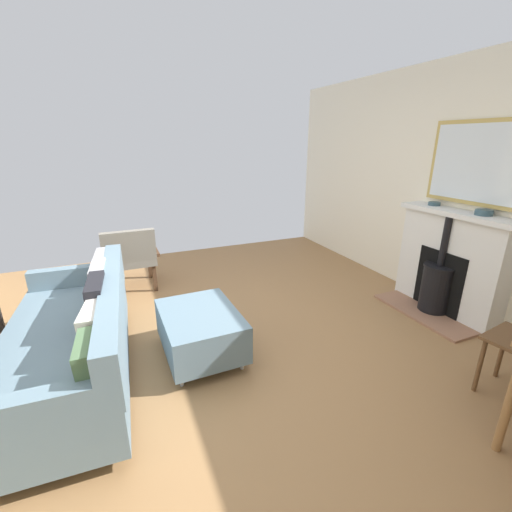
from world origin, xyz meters
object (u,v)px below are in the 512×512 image
at_px(mantel_bowl_far, 484,212).
at_px(sofa, 76,338).
at_px(ottoman, 200,329).
at_px(armchair_accent, 129,255).
at_px(fireplace, 447,268).
at_px(mantel_bowl_near, 434,203).

height_order(mantel_bowl_far, sofa, mantel_bowl_far).
height_order(sofa, ottoman, sofa).
relative_size(sofa, armchair_accent, 2.55).
xyz_separation_m(mantel_bowl_far, ottoman, (2.69, -0.46, -0.90)).
distance_m(fireplace, mantel_bowl_far, 0.68).
bearing_deg(sofa, armchair_accent, -107.55).
bearing_deg(mantel_bowl_far, fireplace, -80.53).
bearing_deg(mantel_bowl_near, ottoman, 2.13).
height_order(fireplace, mantel_bowl_near, mantel_bowl_near).
xyz_separation_m(fireplace, armchair_accent, (3.10, -1.91, -0.05)).
xyz_separation_m(sofa, armchair_accent, (-0.51, -1.60, 0.11)).
height_order(mantel_bowl_far, ottoman, mantel_bowl_far).
relative_size(fireplace, mantel_bowl_far, 7.89).
bearing_deg(ottoman, fireplace, 175.18).
relative_size(sofa, ottoman, 2.44).
distance_m(mantel_bowl_near, armchair_accent, 3.58).
bearing_deg(armchair_accent, fireplace, 148.38).
bearing_deg(sofa, mantel_bowl_near, -179.77).
height_order(mantel_bowl_near, ottoman, mantel_bowl_near).
height_order(mantel_bowl_near, mantel_bowl_far, mantel_bowl_far).
bearing_deg(mantel_bowl_far, mantel_bowl_near, -90.00).
height_order(mantel_bowl_far, armchair_accent, mantel_bowl_far).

